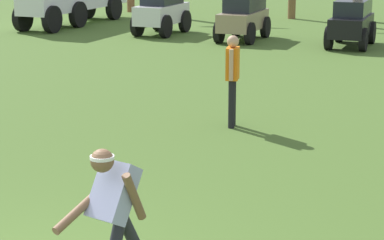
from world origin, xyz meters
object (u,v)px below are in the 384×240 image
at_px(frisbee_thrower, 115,209).
at_px(teammate_midfield, 233,72).
at_px(parked_car_slot_b, 244,16).
at_px(parked_car_slot_a, 162,11).
at_px(parked_car_slot_c, 352,21).

bearing_deg(frisbee_thrower, teammate_midfield, 101.73).
relative_size(frisbee_thrower, parked_car_slot_b, 0.57).
height_order(parked_car_slot_a, parked_car_slot_b, parked_car_slot_a).
bearing_deg(parked_car_slot_a, teammate_midfield, -57.46).
bearing_deg(parked_car_slot_c, frisbee_thrower, -84.50).
height_order(parked_car_slot_b, parked_car_slot_c, same).
bearing_deg(parked_car_slot_b, frisbee_thrower, -73.13).
distance_m(teammate_midfield, parked_car_slot_a, 12.12).
xyz_separation_m(parked_car_slot_b, parked_car_slot_c, (3.31, 0.08, 0.00)).
bearing_deg(parked_car_slot_a, parked_car_slot_b, -3.73).
bearing_deg(parked_car_slot_c, teammate_midfield, -88.29).
relative_size(teammate_midfield, parked_car_slot_b, 0.64).
bearing_deg(parked_car_slot_a, parked_car_slot_c, -0.99).
relative_size(frisbee_thrower, parked_car_slot_c, 0.56).
height_order(teammate_midfield, parked_car_slot_c, teammate_midfield).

